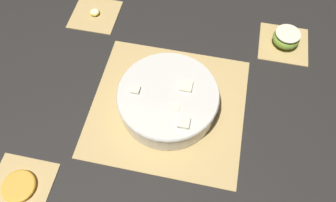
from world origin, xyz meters
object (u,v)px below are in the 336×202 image
object	(u,v)px
orange_slice_whole	(19,186)
fruit_salad_bowl	(168,99)
banana_coin_single	(95,12)
apple_half	(286,38)

from	to	relation	value
orange_slice_whole	fruit_salad_bowl	bearing A→B (deg)	-136.36
fruit_salad_bowl	banana_coin_single	world-z (taller)	fruit_salad_bowl
apple_half	banana_coin_single	distance (m)	0.61
fruit_salad_bowl	orange_slice_whole	xyz separation A→B (m)	(0.30, 0.29, -0.03)
fruit_salad_bowl	banana_coin_single	size ratio (longest dim) A/B	8.66
apple_half	fruit_salad_bowl	bearing A→B (deg)	43.58
apple_half	banana_coin_single	bearing A→B (deg)	0.00
banana_coin_single	apple_half	bearing A→B (deg)	180.00
orange_slice_whole	apple_half	bearing A→B (deg)	-136.39
fruit_salad_bowl	banana_coin_single	distance (m)	0.42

